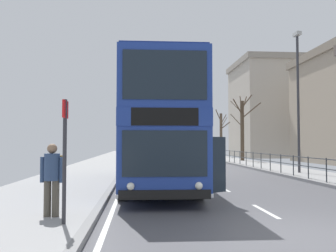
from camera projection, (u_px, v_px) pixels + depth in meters
name	position (u px, v px, depth m)	size (l,w,h in m)	color
ground	(275.00, 235.00, 6.98)	(15.80, 140.00, 0.20)	#4C4C52
double_decker_bus_main	(157.00, 129.00, 14.92)	(3.20, 10.95, 4.46)	navy
pedestrian_railing_far_kerb	(265.00, 159.00, 22.77)	(0.05, 31.48, 1.01)	#2D3338
pedestrian_with_backpack	(53.00, 174.00, 8.31)	(0.55, 0.57, 1.61)	#4C473D
bus_stop_sign_near	(65.00, 146.00, 7.55)	(0.08, 0.44, 2.52)	#2D2D33
street_lamp_far_side	(298.00, 91.00, 20.70)	(0.28, 0.60, 7.83)	#38383D
bare_tree_far_00	(221.00, 133.00, 43.91)	(1.52, 2.92, 5.67)	brown
bare_tree_far_01	(242.00, 127.00, 34.72)	(2.76, 3.23, 6.20)	#4C3D2D
background_building_01	(285.00, 109.00, 47.72)	(12.82, 10.65, 12.18)	#B2A899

